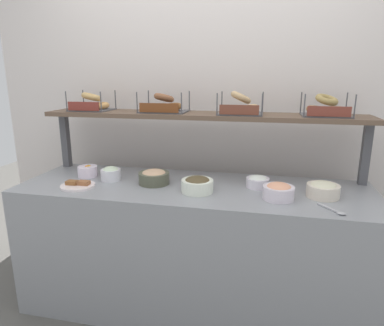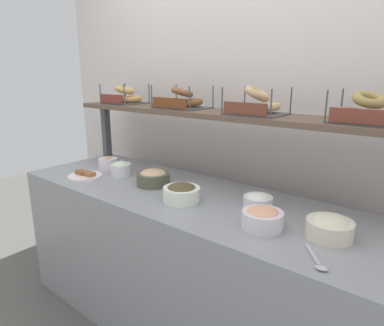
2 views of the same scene
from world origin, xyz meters
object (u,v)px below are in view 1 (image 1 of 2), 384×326
at_px(bowl_scallion_spread, 111,173).
at_px(bagel_basket_everything, 326,108).
at_px(bagel_basket_cinnamon_raisin, 164,105).
at_px(bagel_basket_plain, 240,107).
at_px(bowl_potato_salad, 323,189).
at_px(bowl_cream_cheese, 258,181).
at_px(bowl_hummus, 154,177).
at_px(bowl_fruit_salad, 88,171).
at_px(serving_spoon_near_plate, 335,211).
at_px(serving_plate_white, 78,185).
at_px(bowl_lox_spread, 279,191).
at_px(bagel_basket_sesame, 92,104).
at_px(bowl_chocolate_spread, 197,184).

relative_size(bowl_scallion_spread, bagel_basket_everything, 0.45).
relative_size(bagel_basket_cinnamon_raisin, bagel_basket_plain, 1.08).
xyz_separation_m(bowl_potato_salad, bagel_basket_everything, (0.02, 0.30, 0.43)).
relative_size(bowl_cream_cheese, bagel_basket_plain, 0.49).
xyz_separation_m(bowl_potato_salad, bowl_hummus, (-1.02, 0.03, 0.00)).
height_order(bowl_potato_salad, bowl_scallion_spread, bowl_scallion_spread).
bearing_deg(bowl_fruit_salad, serving_spoon_near_plate, -11.17).
bearing_deg(serving_plate_white, bowl_fruit_salad, 103.70).
relative_size(bowl_lox_spread, bagel_basket_everything, 0.60).
height_order(bowl_cream_cheese, bagel_basket_plain, bagel_basket_plain).
xyz_separation_m(bowl_lox_spread, bagel_basket_sesame, (-1.33, 0.39, 0.43)).
height_order(bowl_lox_spread, bowl_scallion_spread, bowl_lox_spread).
bearing_deg(bowl_fruit_salad, bowl_scallion_spread, -13.54).
distance_m(bowl_fruit_salad, bagel_basket_everything, 1.62).
distance_m(bowl_potato_salad, bowl_hummus, 1.02).
distance_m(bowl_fruit_salad, bagel_basket_cinnamon_raisin, 0.69).
xyz_separation_m(bowl_hummus, bowl_lox_spread, (0.77, -0.12, 0.00)).
bearing_deg(serving_spoon_near_plate, bagel_basket_everything, 91.31).
bearing_deg(bagel_basket_sesame, serving_plate_white, -76.28).
bearing_deg(bowl_chocolate_spread, bowl_fruit_salad, 169.20).
bearing_deg(bowl_scallion_spread, bagel_basket_cinnamon_raisin, 42.15).
height_order(bowl_potato_salad, bagel_basket_cinnamon_raisin, bagel_basket_cinnamon_raisin).
distance_m(bowl_fruit_salad, bowl_lox_spread, 1.28).
relative_size(bowl_hummus, bowl_chocolate_spread, 1.03).
bearing_deg(bowl_scallion_spread, bagel_basket_sesame, 133.03).
height_order(bowl_fruit_salad, bagel_basket_sesame, bagel_basket_sesame).
distance_m(bowl_cream_cheese, bagel_basket_cinnamon_raisin, 0.82).
xyz_separation_m(bowl_potato_salad, bowl_lox_spread, (-0.25, -0.09, 0.00)).
relative_size(bowl_chocolate_spread, serving_spoon_near_plate, 1.30).
xyz_separation_m(bowl_fruit_salad, bowl_cream_cheese, (1.15, 0.01, -0.00)).
xyz_separation_m(bowl_hummus, bagel_basket_everything, (1.04, 0.27, 0.43)).
xyz_separation_m(bowl_potato_salad, bowl_cream_cheese, (-0.37, 0.10, -0.01)).
bearing_deg(bagel_basket_sesame, bowl_potato_salad, -10.90).
xyz_separation_m(bowl_scallion_spread, bagel_basket_sesame, (-0.25, 0.27, 0.43)).
bearing_deg(bowl_lox_spread, serving_spoon_near_plate, -25.24).
bearing_deg(bowl_hummus, bowl_lox_spread, -8.59).
height_order(bowl_potato_salad, bowl_fruit_salad, bowl_potato_salad).
xyz_separation_m(serving_spoon_near_plate, bagel_basket_sesame, (-1.61, 0.53, 0.47)).
bearing_deg(bowl_scallion_spread, serving_spoon_near_plate, -10.82).
xyz_separation_m(bowl_hummus, bowl_scallion_spread, (-0.30, 0.01, 0.00)).
relative_size(bowl_lox_spread, bagel_basket_cinnamon_raisin, 0.56).
height_order(bowl_hummus, bowl_scallion_spread, same).
distance_m(bowl_hummus, serving_plate_white, 0.48).
distance_m(bowl_fruit_salad, bowl_chocolate_spread, 0.82).
distance_m(serving_plate_white, serving_spoon_near_plate, 1.50).
bearing_deg(bowl_scallion_spread, bagel_basket_plain, 16.90).
height_order(serving_plate_white, bagel_basket_sesame, bagel_basket_sesame).
xyz_separation_m(bagel_basket_cinnamon_raisin, bagel_basket_everything, (1.05, -0.00, 0.00)).
xyz_separation_m(bowl_scallion_spread, bagel_basket_everything, (1.35, 0.26, 0.43)).
bearing_deg(serving_plate_white, bagel_basket_cinnamon_raisin, 45.68).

